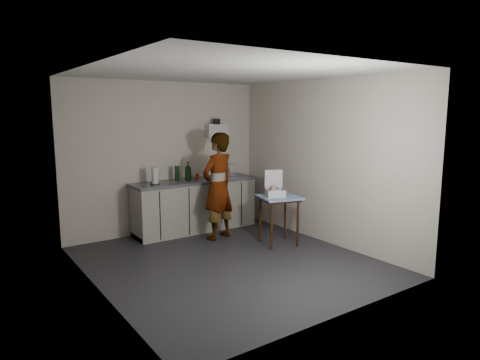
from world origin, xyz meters
TOP-DOWN VIEW (x-y plane):
  - ground at (0.00, 0.00)m, footprint 4.00×4.00m
  - wall_back at (0.00, 1.99)m, footprint 3.60×0.02m
  - wall_right at (1.79, 0.00)m, footprint 0.02×4.00m
  - wall_left at (-1.79, 0.00)m, footprint 0.02×4.00m
  - ceiling at (0.00, 0.00)m, footprint 3.60×4.00m
  - kitchen_counter at (0.40, 1.70)m, footprint 2.24×0.62m
  - wall_shelf at (1.00, 1.92)m, footprint 0.42×0.18m
  - side_table at (1.09, 0.22)m, footprint 0.73×0.73m
  - standing_man at (0.48, 1.05)m, footprint 0.74×0.59m
  - soap_bottle at (0.26, 1.68)m, footprint 0.13×0.13m
  - soda_can at (0.43, 1.66)m, footprint 0.06×0.06m
  - dark_bottle at (0.10, 1.77)m, footprint 0.08×0.08m
  - paper_towel at (-0.36, 1.64)m, footprint 0.16×0.16m
  - dish_rack at (1.06, 1.75)m, footprint 0.35×0.26m
  - bakery_box at (1.04, 0.26)m, footprint 0.39×0.39m

SIDE VIEW (x-z plane):
  - ground at x=0.00m, z-range 0.00..0.00m
  - kitchen_counter at x=0.40m, z-range -0.03..0.88m
  - side_table at x=1.09m, z-range 0.29..1.07m
  - bakery_box at x=1.04m, z-range 0.67..1.07m
  - standing_man at x=0.48m, z-range 0.00..1.76m
  - soda_can at x=0.43m, z-range 0.91..1.02m
  - dish_rack at x=1.06m, z-range 0.84..1.09m
  - dark_bottle at x=0.10m, z-range 0.91..1.17m
  - paper_towel at x=-0.36m, z-range 0.90..1.18m
  - soap_bottle at x=0.26m, z-range 0.91..1.23m
  - wall_back at x=0.00m, z-range 0.00..2.60m
  - wall_right at x=1.79m, z-range 0.00..2.60m
  - wall_left at x=-1.79m, z-range 0.00..2.60m
  - wall_shelf at x=1.00m, z-range 1.56..1.93m
  - ceiling at x=0.00m, z-range 2.59..2.60m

